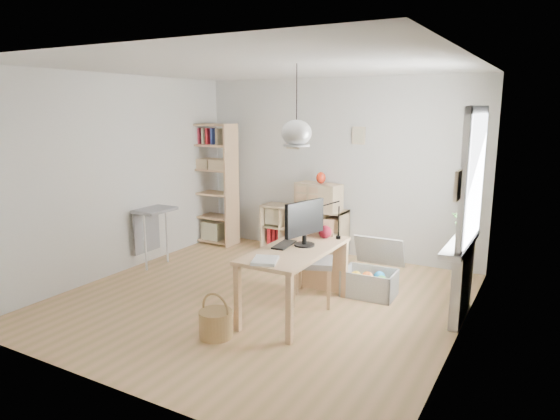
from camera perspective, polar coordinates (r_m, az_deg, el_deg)
The scene contains 20 objects.
ground at distance 6.10m, azimuth -2.24°, elevation -10.12°, with size 4.50×4.50×0.00m, color tan.
room_shell at distance 5.27m, azimuth 1.89°, elevation 8.81°, with size 4.50×4.50×4.50m.
window_unit at distance 5.52m, azimuth 21.30°, elevation 3.44°, with size 0.07×1.16×1.46m.
radiator at distance 5.78m, azimuth 20.10°, elevation -7.87°, with size 0.10×0.80×0.80m, color white.
windowsill at distance 5.67m, azimuth 19.91°, elevation -3.70°, with size 0.22×1.20×0.06m, color white.
desk at distance 5.50m, azimuth 1.80°, elevation -5.32°, with size 0.70×1.50×0.75m.
cube_shelf at distance 7.96m, azimuth 2.70°, elevation -2.61°, with size 1.40×0.38×0.72m.
tall_bookshelf at distance 8.38m, azimuth -7.74°, elevation 3.53°, with size 0.80×0.38×2.00m.
side_table at distance 7.38m, azimuth -14.44°, elevation -1.18°, with size 0.40×0.55×0.85m.
chair at distance 5.90m, azimuth 3.75°, elevation -5.28°, with size 0.61×0.61×0.96m.
wicker_basket at distance 5.15m, azimuth -7.36°, elevation -12.66°, with size 0.34×0.34×0.47m.
storage_chest at distance 6.28m, azimuth 10.42°, elevation -7.54°, with size 0.65×0.73×0.66m.
monitor at distance 5.51m, azimuth 2.82°, elevation -1.24°, with size 0.23×0.57×0.51m.
keyboard at distance 5.57m, azimuth 0.47°, elevation -3.99°, with size 0.15×0.39×0.02m, color black.
task_lamp at distance 5.85m, azimuth 4.82°, elevation -0.51°, with size 0.39×0.14×0.42m.
yarn_ball at distance 5.88m, azimuth 5.17°, elevation -2.51°, with size 0.15×0.15×0.15m, color #48090D.
paper_tray at distance 5.00m, azimuth -1.71°, elevation -5.78°, with size 0.24×0.30×0.03m, color white.
drawer_chest at distance 7.68m, azimuth 4.43°, elevation 1.58°, with size 0.70×0.32×0.40m, color #D6B88D.
red_vase at distance 7.62m, azimuth 4.70°, elevation 3.69°, with size 0.15×0.15×0.18m, color #A2200D.
potted_plant at distance 5.96m, azimuth 20.41°, elevation -1.16°, with size 0.28×0.24×0.31m, color #2E6A28.
Camera 1 is at (2.98, -4.82, 2.27)m, focal length 32.00 mm.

